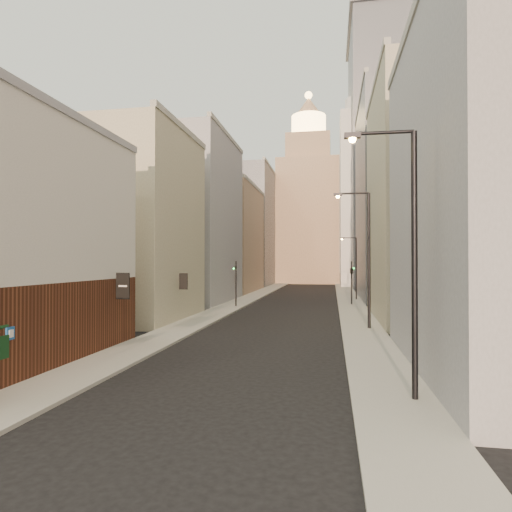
% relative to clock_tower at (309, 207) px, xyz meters
% --- Properties ---
extents(ground, '(360.00, 360.00, 0.00)m').
position_rel_clock_tower_xyz_m(ground, '(1.00, -92.00, -17.63)').
color(ground, black).
rests_on(ground, ground).
extents(sidewalk_left, '(3.00, 140.00, 0.15)m').
position_rel_clock_tower_xyz_m(sidewalk_left, '(-5.50, -37.00, -17.56)').
color(sidewalk_left, '#9A998C').
rests_on(sidewalk_left, ground).
extents(sidewalk_right, '(3.00, 140.00, 0.15)m').
position_rel_clock_tower_xyz_m(sidewalk_right, '(7.50, -37.00, -17.56)').
color(sidewalk_right, '#9A998C').
rests_on(sidewalk_right, ground).
extents(left_bldg_beige, '(8.00, 12.00, 16.00)m').
position_rel_clock_tower_xyz_m(left_bldg_beige, '(-11.00, -66.00, -9.63)').
color(left_bldg_beige, tan).
rests_on(left_bldg_beige, ground).
extents(left_bldg_grey, '(8.00, 16.00, 20.00)m').
position_rel_clock_tower_xyz_m(left_bldg_grey, '(-11.00, -50.00, -7.63)').
color(left_bldg_grey, gray).
rests_on(left_bldg_grey, ground).
extents(left_bldg_tan, '(8.00, 18.00, 17.00)m').
position_rel_clock_tower_xyz_m(left_bldg_tan, '(-11.00, -32.00, -9.13)').
color(left_bldg_tan, '#9B7A5C').
rests_on(left_bldg_tan, ground).
extents(left_bldg_wingrid, '(8.00, 20.00, 24.00)m').
position_rel_clock_tower_xyz_m(left_bldg_wingrid, '(-11.00, -12.00, -5.63)').
color(left_bldg_wingrid, gray).
rests_on(left_bldg_wingrid, ground).
extents(right_bldg_grey, '(8.00, 16.00, 16.00)m').
position_rel_clock_tower_xyz_m(right_bldg_grey, '(13.00, -80.00, -9.63)').
color(right_bldg_grey, gray).
rests_on(right_bldg_grey, ground).
extents(right_bldg_beige, '(8.00, 16.00, 20.00)m').
position_rel_clock_tower_xyz_m(right_bldg_beige, '(13.00, -62.00, -7.63)').
color(right_bldg_beige, tan).
rests_on(right_bldg_beige, ground).
extents(right_bldg_wingrid, '(8.00, 20.00, 26.00)m').
position_rel_clock_tower_xyz_m(right_bldg_wingrid, '(13.00, -42.00, -4.63)').
color(right_bldg_wingrid, gray).
rests_on(right_bldg_wingrid, ground).
extents(highrise, '(21.00, 23.00, 51.20)m').
position_rel_clock_tower_xyz_m(highrise, '(19.00, -14.00, 8.02)').
color(highrise, gray).
rests_on(highrise, ground).
extents(clock_tower, '(14.00, 14.00, 44.90)m').
position_rel_clock_tower_xyz_m(clock_tower, '(0.00, 0.00, 0.00)').
color(clock_tower, '#9B7A5C').
rests_on(clock_tower, ground).
extents(white_tower, '(8.00, 8.00, 41.50)m').
position_rel_clock_tower_xyz_m(white_tower, '(11.00, -14.00, 0.97)').
color(white_tower, silver).
rests_on(white_tower, ground).
extents(streetlamp_near, '(2.54, 0.28, 9.68)m').
position_rel_clock_tower_xyz_m(streetlamp_near, '(7.97, -84.60, -12.10)').
color(streetlamp_near, black).
rests_on(streetlamp_near, ground).
extents(streetlamp_mid, '(2.63, 0.32, 10.03)m').
position_rel_clock_tower_xyz_m(streetlamp_mid, '(7.73, -68.47, -11.90)').
color(streetlamp_mid, black).
rests_on(streetlamp_mid, ground).
extents(streetlamp_far, '(2.11, 0.29, 8.03)m').
position_rel_clock_tower_xyz_m(streetlamp_far, '(8.17, -44.75, -13.04)').
color(streetlamp_far, black).
rests_on(streetlamp_far, ground).
extents(traffic_light_left, '(0.60, 0.53, 5.00)m').
position_rel_clock_tower_xyz_m(traffic_light_left, '(-4.90, -55.32, -14.04)').
color(traffic_light_left, black).
rests_on(traffic_light_left, ground).
extents(traffic_light_right, '(0.69, 0.69, 5.00)m').
position_rel_clock_tower_xyz_m(traffic_light_right, '(7.52, -51.20, -13.83)').
color(traffic_light_right, black).
rests_on(traffic_light_right, ground).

